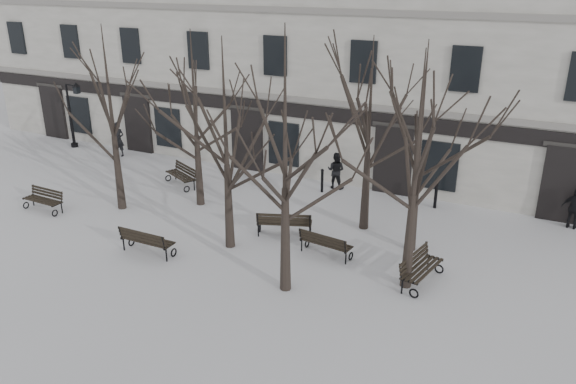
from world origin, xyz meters
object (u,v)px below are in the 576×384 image
Objects in this scene: tree_1 at (225,122)px; bench_5 at (420,267)px; tree_2 at (285,134)px; lamp_post at (73,110)px; bench_4 at (284,223)px; bench_0 at (44,199)px; bench_3 at (182,175)px; tree_3 at (418,146)px; bench_2 at (325,243)px; bench_1 at (146,240)px; tree_0 at (110,98)px.

bench_5 is (6.40, 0.46, -3.86)m from tree_1.
lamp_post is (-16.41, 7.97, -2.73)m from tree_2.
lamp_post is (-19.87, 5.86, 1.51)m from bench_5.
tree_2 is 3.75× the size of bench_4.
bench_5 reaches higher than bench_0.
bench_0 is 14.63m from bench_5.
bench_5 is (11.40, -3.63, 0.02)m from bench_3.
tree_3 is 4.88m from bench_2.
bench_1 is 4.76m from bench_4.
bench_1 is (6.03, -1.16, 0.04)m from bench_0.
tree_2 is 11.97m from bench_0.
bench_4 is 0.58× the size of lamp_post.
bench_2 is (5.36, 2.49, -0.03)m from bench_1.
bench_2 is (0.26, 2.41, -4.27)m from tree_2.
tree_2 is at bearing -9.76° from bench_3.
tree_1 is 3.67× the size of bench_3.
bench_0 is at bearing -98.26° from bench_3.
bench_5 is (5.09, -1.06, -0.01)m from bench_4.
bench_4 is (9.50, 2.10, 0.05)m from bench_0.
tree_0 is 11.75m from tree_3.
bench_1 is at bearing 115.44° from bench_5.
tree_0 is 9.66m from bench_2.
bench_1 is 0.93× the size of bench_4.
bench_2 is 0.96× the size of bench_3.
bench_0 is 9.73m from bench_4.
lamp_post is (-16.67, 5.56, 1.54)m from bench_2.
tree_1 is 3.71× the size of bench_1.
bench_4 is (6.94, 0.58, -3.89)m from tree_0.
bench_4 is (-4.78, 1.43, -3.83)m from tree_3.
tree_3 is at bearing -167.64° from bench_1.
tree_1 is 4.75m from bench_1.
tree_0 is at bearing 5.88° from bench_2.
bench_2 is at bearing -1.21° from tree_0.
bench_4 is at bearing 14.37° from bench_0.
tree_2 is 10.68m from bench_3.
tree_3 is 1.99× the size of lamp_post.
tree_3 reaches higher than lamp_post.
bench_2 is 8.85m from bench_3.
tree_1 is at bearing 105.16° from bench_5.
tree_1 is 0.92× the size of tree_2.
lamp_post is at bearing 154.88° from tree_1.
bench_4 is at bearing 3.97° from bench_3.
bench_4 is at bearing 89.30° from bench_5.
bench_5 reaches higher than bench_3.
tree_0 is at bearing -75.14° from bench_3.
bench_0 is at bearing -52.54° from lamp_post.
lamp_post is at bearing -35.55° from bench_1.
bench_2 is at bearing 95.77° from bench_5.
tree_2 is at bearing -151.04° from tree_3.
tree_2 reaches higher than lamp_post.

